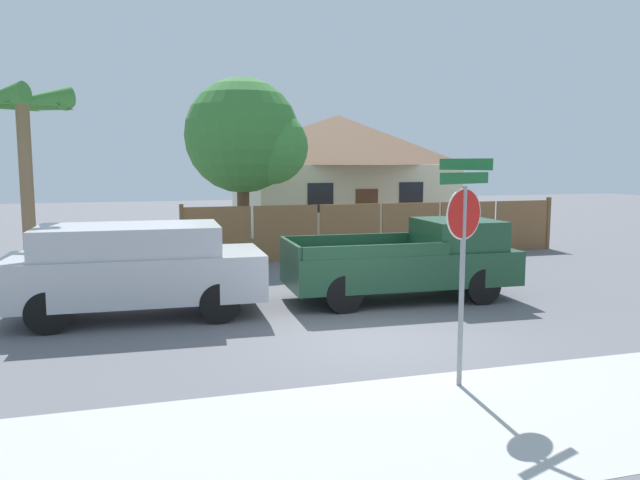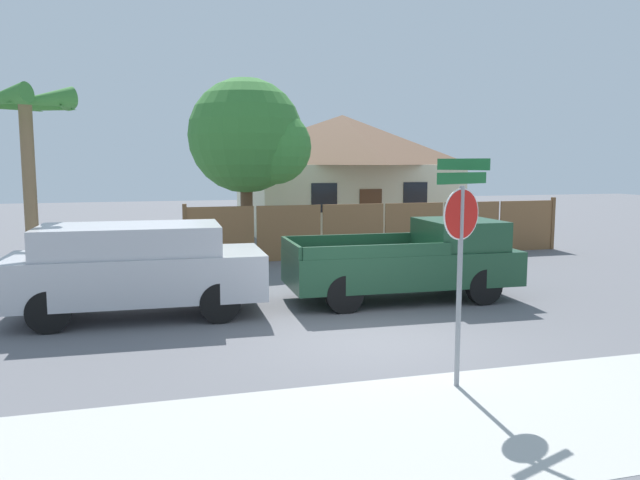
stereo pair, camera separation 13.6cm
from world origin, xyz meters
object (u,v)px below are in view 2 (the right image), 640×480
red_suv (136,267)px  oak_tree (252,138)px  house (342,171)px  palm_tree (26,119)px  stop_sign (461,234)px  orange_pickup (411,261)px

red_suv → oak_tree: bearing=66.5°
house → red_suv: size_ratio=1.80×
palm_tree → red_suv: 4.36m
house → stop_sign: 19.20m
orange_pickup → stop_sign: (-1.60, -5.18, 1.23)m
stop_sign → oak_tree: bearing=71.2°
red_suv → orange_pickup: (5.83, -0.01, -0.14)m
red_suv → stop_sign: size_ratio=1.60×
house → palm_tree: 15.58m
palm_tree → red_suv: palm_tree is taller
oak_tree → palm_tree: oak_tree is taller
orange_pickup → oak_tree: bearing=108.1°
oak_tree → orange_pickup: (2.25, -7.63, -2.92)m
oak_tree → palm_tree: (-5.80, -5.30, 0.17)m
house → orange_pickup: 13.91m
oak_tree → palm_tree: size_ratio=1.24×
red_suv → stop_sign: bearing=-49.1°
oak_tree → palm_tree: 7.86m
house → red_suv: (-8.53, -13.52, -1.62)m
house → red_suv: house is taller
red_suv → stop_sign: stop_sign is taller
house → oak_tree: oak_tree is taller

